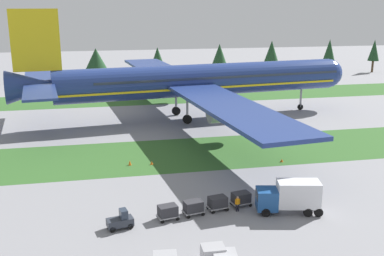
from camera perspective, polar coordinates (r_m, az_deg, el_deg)
grass_strip_near at (r=68.95m, az=-3.68°, el=-3.38°), size 320.00×15.98×0.01m
grass_strip_far at (r=111.29m, az=-6.82°, el=3.67°), size 320.00×15.98×0.01m
airliner at (r=89.42m, az=-0.05°, el=5.92°), size 67.32×82.84×21.14m
baggage_tug at (r=47.53m, az=-8.84°, el=-11.29°), size 2.81×1.79×1.97m
cargo_dolly_lead at (r=48.77m, az=-3.03°, el=-10.27°), size 2.45×1.91×1.55m
cargo_dolly_second at (r=49.73m, az=0.16°, el=-9.73°), size 2.45×1.91×1.55m
cargo_dolly_third at (r=50.84m, az=3.20°, el=-9.18°), size 2.45×1.91×1.55m
cargo_dolly_fourth at (r=52.09m, az=6.10°, el=-8.63°), size 2.45×1.91×1.55m
catering_truck at (r=50.86m, az=12.02°, el=-8.22°), size 7.28×3.67×3.58m
ground_crew_marshaller at (r=50.70m, az=5.67°, el=-9.27°), size 0.56×0.36×1.74m
ground_crew_loader at (r=54.08m, az=15.18°, el=-8.14°), size 0.36×0.55×1.74m
uld_container_2 at (r=41.20m, az=2.63°, el=-15.48°), size 2.02×1.63×1.69m
taxiway_marker_0 at (r=67.12m, az=11.08°, el=-3.95°), size 0.44×0.44×0.47m
taxiway_marker_1 at (r=65.06m, az=-5.03°, el=-4.33°), size 0.44×0.44×0.47m
taxiway_marker_2 at (r=65.07m, az=-7.72°, el=-4.30°), size 0.44×0.44×0.70m
distant_tree_line at (r=141.49m, az=-11.95°, el=8.65°), size 170.19×9.72×11.12m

